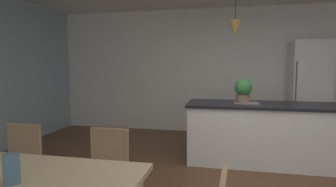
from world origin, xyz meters
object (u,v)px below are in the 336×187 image
Objects in this scene: potted_plant_on_island at (243,90)px; vase_on_dining_table at (11,169)px; chair_far_right at (104,174)px; kitchen_island at (262,133)px; chair_far_left at (16,166)px; refrigerator at (308,92)px.

vase_on_dining_table is at bearing -117.80° from potted_plant_on_island.
kitchen_island is (1.63, 1.99, -0.01)m from chair_far_right.
vase_on_dining_table is (0.76, -0.87, 0.36)m from chair_far_left.
refrigerator is (2.65, 3.44, 0.50)m from chair_far_right.
kitchen_island is at bearing -125.10° from refrigerator.
kitchen_island is at bearing -0.00° from potted_plant_on_island.
potted_plant_on_island reaches higher than chair_far_left.
chair_far_right is 2.57m from kitchen_island.
chair_far_right is at bearing 78.87° from vase_on_dining_table.
refrigerator is 5.33× the size of potted_plant_on_island.
chair_far_right is 4.86× the size of vase_on_dining_table.
chair_far_left is 0.45× the size of refrigerator.
potted_plant_on_island is (-0.29, 0.00, 0.63)m from kitchen_island.
refrigerator reaches higher than chair_far_left.
vase_on_dining_table reaches higher than chair_far_left.
refrigerator reaches higher than kitchen_island.
kitchen_island reaches higher than chair_far_right.
chair_far_left is 0.39× the size of kitchen_island.
refrigerator is 1.96m from potted_plant_on_island.
refrigerator is 10.87× the size of vase_on_dining_table.
chair_far_right is 0.96m from vase_on_dining_table.
chair_far_right is 2.38× the size of potted_plant_on_island.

